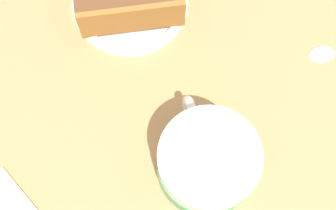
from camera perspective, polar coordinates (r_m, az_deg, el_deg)
ground_plane at (r=56.17cm, az=-3.59°, el=6.37°), size 118.27×118.27×3.32cm
small_plate at (r=56.35cm, az=-4.48°, el=12.03°), size 13.20×13.20×1.51cm
tea_mug at (r=45.22cm, az=4.42°, el=-7.06°), size 10.16×9.35×10.06cm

